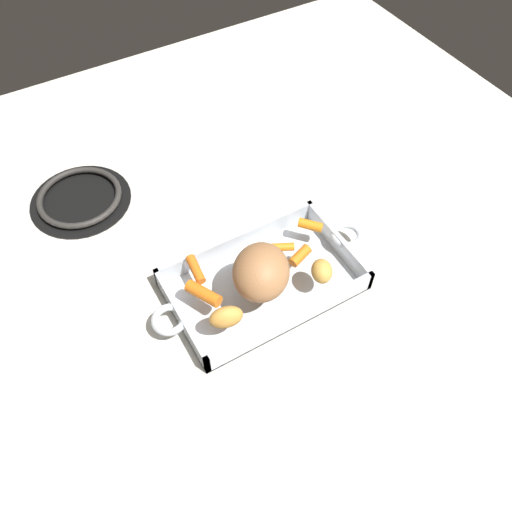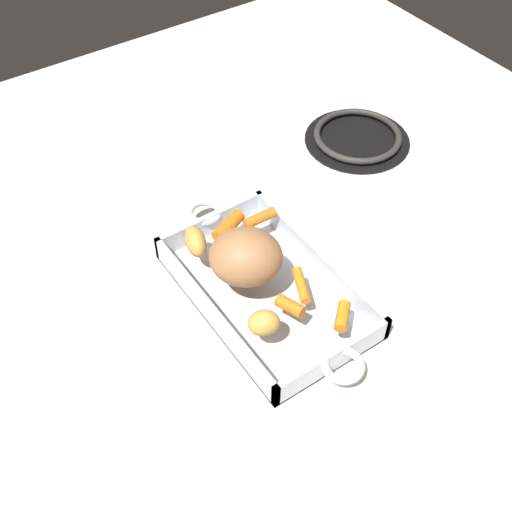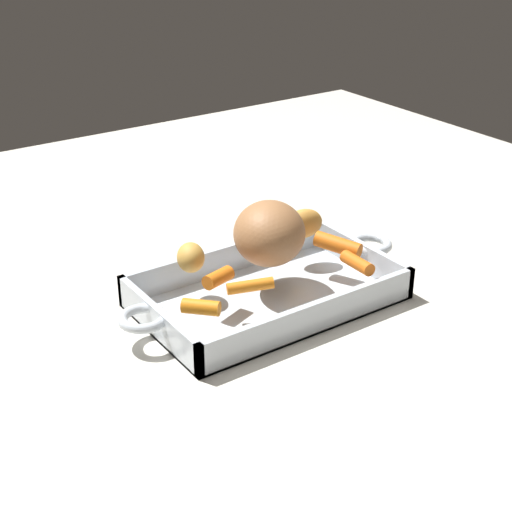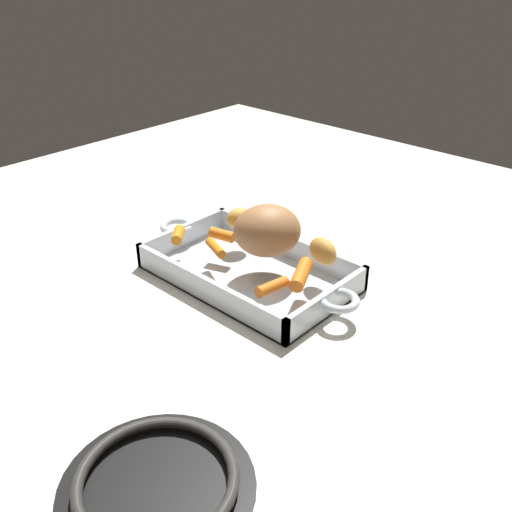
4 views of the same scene
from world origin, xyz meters
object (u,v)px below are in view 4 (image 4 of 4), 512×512
Objects in this scene: baby_carrot_southeast at (215,248)px; potato_corner at (239,218)px; baby_carrot_northwest at (222,235)px; baby_carrot_short at (178,235)px; pork_roast at (267,231)px; potato_golden_small at (323,251)px; baby_carrot_center_left at (272,287)px; stove_burner_rear at (157,483)px; baby_carrot_center_right at (301,274)px; roasting_dish at (249,270)px.

potato_corner is at bearing 110.06° from baby_carrot_southeast.
baby_carrot_northwest reaches higher than baby_carrot_short.
baby_carrot_northwest reaches higher than baby_carrot_southeast.
baby_carrot_northwest is (-0.09, -0.02, -0.03)m from pork_roast.
baby_carrot_southeast is at bearing -149.63° from potato_golden_small.
baby_carrot_center_left is 0.27× the size of stove_burner_rear.
pork_roast is at bearing 24.49° from baby_carrot_short.
potato_golden_small reaches higher than baby_carrot_short.
baby_carrot_northwest is at bearing 122.03° from baby_carrot_southeast.
potato_corner is (-0.03, 0.09, 0.01)m from baby_carrot_southeast.
baby_carrot_center_right reaches higher than baby_carrot_center_left.
potato_golden_small is at bearing 88.84° from baby_carrot_center_left.
potato_golden_small is at bearing 23.85° from baby_carrot_short.
baby_carrot_northwest is 0.06m from potato_corner.
pork_roast is 0.10m from potato_golden_small.
baby_carrot_center_right is 0.21m from potato_corner.
pork_roast is at bearing 135.28° from baby_carrot_center_left.
baby_carrot_center_left is 0.12m from potato_golden_small.
baby_carrot_short is (-0.13, -0.04, 0.04)m from roasting_dish.
potato_corner is (-0.08, 0.06, 0.05)m from roasting_dish.
roasting_dish is at bearing 150.31° from baby_carrot_center_left.
baby_carrot_southeast is 1.29× the size of potato_corner.
baby_carrot_northwest reaches higher than stove_burner_rear.
baby_carrot_center_right reaches higher than stove_burner_rear.
roasting_dish is 0.08m from baby_carrot_northwest.
baby_carrot_southeast is (-0.05, -0.03, 0.04)m from roasting_dish.
potato_corner reaches higher than baby_carrot_short.
stove_burner_rear is (0.12, -0.44, -0.06)m from potato_golden_small.
roasting_dish is 0.11m from potato_corner.
pork_roast reaches higher than roasting_dish.
potato_corner is at bearing 124.77° from stove_burner_rear.
baby_carrot_short is 0.22× the size of stove_burner_rear.
potato_corner reaches higher than baby_carrot_northwest.
potato_golden_small is at bearing 97.91° from baby_carrot_center_right.
potato_corner is at bearing 142.90° from roasting_dish.
baby_carrot_center_left is at bearing -102.14° from baby_carrot_center_right.
baby_carrot_northwest is at bearing 42.27° from baby_carrot_short.
stove_burner_rear is at bearing -63.14° from pork_roast.
potato_golden_small is at bearing 16.41° from baby_carrot_northwest.
potato_golden_small reaches higher than baby_carrot_northwest.
baby_carrot_center_right is 0.17m from baby_carrot_southeast.
pork_roast is at bearing 116.86° from stove_burner_rear.
baby_carrot_southeast is 1.05× the size of potato_golden_small.
potato_golden_small is 0.19m from potato_corner.
roasting_dish is at bearing -6.50° from baby_carrot_northwest.
potato_golden_small reaches higher than baby_carrot_center_right.
baby_carrot_center_left is 1.22× the size of baby_carrot_short.
baby_carrot_southeast is 0.44m from stove_burner_rear.
baby_carrot_center_left and baby_carrot_short have the same top height.
baby_carrot_center_left is 1.28× the size of baby_carrot_northwest.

